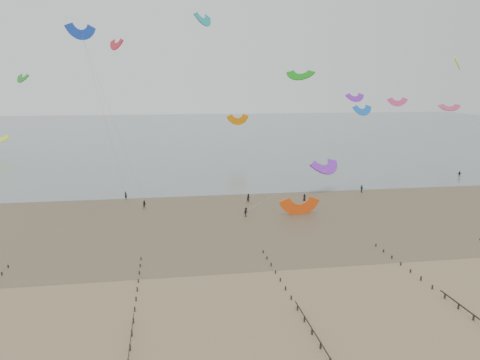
{
  "coord_description": "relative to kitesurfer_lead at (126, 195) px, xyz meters",
  "views": [
    {
      "loc": [
        -10.15,
        -53.15,
        24.82
      ],
      "look_at": [
        3.07,
        28.0,
        8.0
      ],
      "focal_mm": 35.0,
      "sensor_mm": 36.0,
      "label": 1
    }
  ],
  "objects": [
    {
      "name": "ground",
      "position": [
        18.92,
        -49.77,
        -0.87
      ],
      "size": [
        500.0,
        500.0,
        0.0
      ],
      "primitive_type": "plane",
      "color": "brown",
      "rests_on": "ground"
    },
    {
      "name": "kitesurfer_lead",
      "position": [
        0.0,
        0.0,
        0.0
      ],
      "size": [
        0.76,
        0.68,
        1.75
      ],
      "primitive_type": "imported",
      "rotation": [
        0.0,
        0.0,
        2.62
      ],
      "color": "black",
      "rests_on": "ground"
    },
    {
      "name": "grounded_kite",
      "position": [
        34.32,
        -18.15,
        -0.87
      ],
      "size": [
        7.19,
        5.81,
        3.74
      ],
      "primitive_type": null,
      "rotation": [
        1.54,
        0.0,
        0.08
      ],
      "color": "#F64E0F",
      "rests_on": "ground"
    },
    {
      "name": "sea_and_shore",
      "position": [
        14.84,
        -15.37,
        -0.86
      ],
      "size": [
        500.0,
        665.0,
        0.03
      ],
      "color": "#475654",
      "rests_on": "ground"
    },
    {
      "name": "kites_airborne",
      "position": [
        9.14,
        40.29,
        20.94
      ],
      "size": [
        234.58,
        107.57,
        40.48
      ],
      "color": "#E5FF2A",
      "rests_on": "ground"
    },
    {
      "name": "kitesurfers",
      "position": [
        42.18,
        -4.42,
        -0.02
      ],
      "size": [
        157.23,
        30.26,
        1.88
      ],
      "color": "black",
      "rests_on": "ground"
    }
  ]
}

